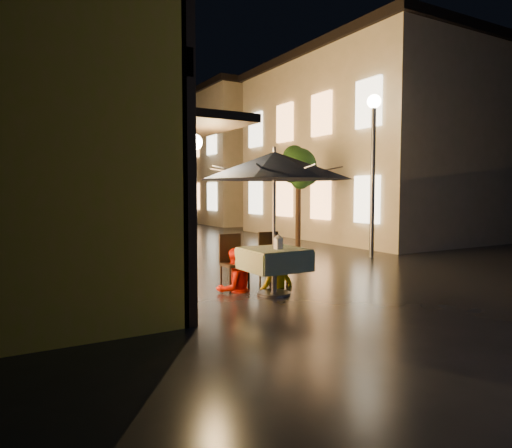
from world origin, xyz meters
TOP-DOWN VIEW (x-y plane):
  - ground at (0.00, 0.00)m, footprint 90.00×90.00m
  - east_building_near at (7.49, 6.50)m, footprint 7.30×9.30m
  - east_building_far at (7.49, 18.00)m, footprint 7.30×10.30m
  - street_tree at (2.41, 4.51)m, footprint 1.43×1.20m
  - streetlamp_near at (3.00, 2.00)m, footprint 0.36×0.36m
  - streetlamp_far at (3.00, 14.00)m, footprint 0.36×0.36m
  - cafe_table at (-1.56, -0.42)m, footprint 0.99×0.99m
  - patio_umbrella at (-1.56, -0.42)m, footprint 2.56×2.56m
  - cafe_chair_left at (-1.96, 0.31)m, footprint 0.42×0.42m
  - cafe_chair_right at (-1.16, 0.31)m, footprint 0.42×0.42m
  - table_lantern at (-1.56, -0.56)m, footprint 0.16×0.16m
  - person_orange at (-2.00, 0.16)m, footprint 0.77×0.64m
  - person_yellow at (-1.21, 0.09)m, footprint 0.96×0.62m
  - bicycle_0 at (-2.21, 4.17)m, footprint 1.71×1.12m
  - bicycle_1 at (-2.41, 4.04)m, footprint 1.83×0.58m
  - bicycle_2 at (-2.22, 6.05)m, footprint 1.87×0.88m
  - bicycle_3 at (-2.46, 6.88)m, footprint 1.60×0.57m
  - bicycle_4 at (-2.57, 7.68)m, footprint 1.66×0.67m

SIDE VIEW (x-z plane):
  - ground at x=0.00m, z-range 0.00..0.00m
  - bicycle_0 at x=-2.21m, z-range 0.00..0.85m
  - bicycle_4 at x=-2.57m, z-range 0.00..0.86m
  - bicycle_3 at x=-2.46m, z-range 0.00..0.94m
  - bicycle_2 at x=-2.22m, z-range 0.00..0.95m
  - cafe_chair_left at x=-1.96m, z-range 0.05..1.03m
  - cafe_chair_right at x=-1.16m, z-range 0.05..1.03m
  - bicycle_1 at x=-2.41m, z-range 0.00..1.09m
  - cafe_table at x=-1.56m, z-range 0.20..0.98m
  - person_yellow at x=-1.21m, z-range 0.00..1.41m
  - person_orange at x=-2.00m, z-range 0.00..1.46m
  - table_lantern at x=-1.56m, z-range 0.79..1.04m
  - patio_umbrella at x=-1.56m, z-range 0.92..3.38m
  - street_tree at x=2.41m, z-range 0.85..4.00m
  - streetlamp_near at x=3.00m, z-range 0.80..5.03m
  - streetlamp_far at x=3.00m, z-range 0.80..5.03m
  - east_building_near at x=7.49m, z-range 0.01..6.81m
  - east_building_far at x=7.49m, z-range 0.01..7.31m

